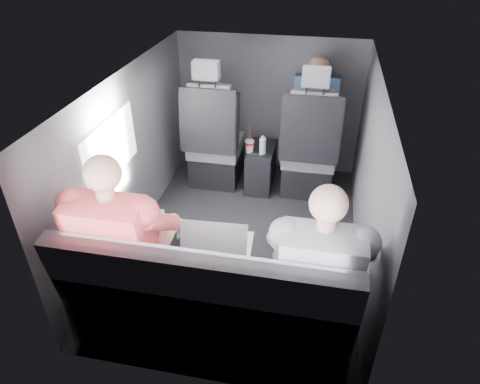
% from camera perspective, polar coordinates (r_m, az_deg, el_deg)
% --- Properties ---
extents(floor, '(2.60, 2.60, 0.00)m').
position_cam_1_polar(floor, '(3.57, 0.52, -6.31)').
color(floor, black).
rests_on(floor, ground).
extents(ceiling, '(2.60, 2.60, 0.00)m').
position_cam_1_polar(ceiling, '(2.91, 0.66, 14.79)').
color(ceiling, '#B2B2AD').
rests_on(ceiling, panel_back).
extents(panel_left, '(0.02, 2.60, 1.35)m').
position_cam_1_polar(panel_left, '(3.45, -14.33, 4.50)').
color(panel_left, '#56565B').
rests_on(panel_left, floor).
extents(panel_right, '(0.02, 2.60, 1.35)m').
position_cam_1_polar(panel_right, '(3.17, 16.79, 1.46)').
color(panel_right, '#56565B').
rests_on(panel_right, floor).
extents(panel_front, '(1.80, 0.02, 1.35)m').
position_cam_1_polar(panel_front, '(4.35, 3.84, 11.47)').
color(panel_front, '#56565B').
rests_on(panel_front, floor).
extents(panel_back, '(1.80, 0.02, 1.35)m').
position_cam_1_polar(panel_back, '(2.18, -5.98, -13.63)').
color(panel_back, '#56565B').
rests_on(panel_back, floor).
extents(side_window, '(0.02, 0.75, 0.42)m').
position_cam_1_polar(side_window, '(3.10, -16.74, 5.52)').
color(side_window, white).
rests_on(side_window, panel_left).
extents(seatbelt, '(0.35, 0.11, 0.59)m').
position_cam_1_polar(seatbelt, '(3.69, 9.55, 9.18)').
color(seatbelt, black).
rests_on(seatbelt, front_seat_right).
extents(front_seat_left, '(0.52, 0.58, 1.26)m').
position_cam_1_polar(front_seat_left, '(4.13, -3.43, 6.09)').
color(front_seat_left, black).
rests_on(front_seat_left, floor).
extents(front_seat_right, '(0.52, 0.58, 1.26)m').
position_cam_1_polar(front_seat_right, '(4.01, 9.17, 4.90)').
color(front_seat_right, black).
rests_on(front_seat_right, floor).
extents(center_console, '(0.24, 0.48, 0.41)m').
position_cam_1_polar(center_console, '(4.17, 2.80, 3.34)').
color(center_console, black).
rests_on(center_console, floor).
extents(rear_bench, '(1.60, 0.57, 0.92)m').
position_cam_1_polar(rear_bench, '(2.60, -3.99, -15.51)').
color(rear_bench, slate).
rests_on(rear_bench, floor).
extents(soda_cup, '(0.09, 0.09, 0.26)m').
position_cam_1_polar(soda_cup, '(3.99, 1.29, 6.17)').
color(soda_cup, white).
rests_on(soda_cup, center_console).
extents(water_bottle, '(0.06, 0.06, 0.18)m').
position_cam_1_polar(water_bottle, '(3.95, 3.03, 6.14)').
color(water_bottle, '#B0DBEF').
rests_on(water_bottle, center_console).
extents(laptop_white, '(0.37, 0.34, 0.27)m').
position_cam_1_polar(laptop_white, '(2.70, -12.78, -4.74)').
color(laptop_white, silver).
rests_on(laptop_white, passenger_rear_left).
extents(laptop_silver, '(0.39, 0.36, 0.27)m').
position_cam_1_polar(laptop_silver, '(2.53, -2.92, -6.88)').
color(laptop_silver, silver).
rests_on(laptop_silver, rear_bench).
extents(laptop_black, '(0.33, 0.32, 0.22)m').
position_cam_1_polar(laptop_black, '(2.50, 11.80, -8.45)').
color(laptop_black, black).
rests_on(laptop_black, passenger_rear_right).
extents(passenger_rear_left, '(0.54, 0.65, 1.28)m').
position_cam_1_polar(passenger_rear_left, '(2.58, -14.89, -6.75)').
color(passenger_rear_left, '#2E2F33').
rests_on(passenger_rear_left, rear_bench).
extents(passenger_rear_right, '(0.51, 0.63, 1.24)m').
position_cam_1_polar(passenger_rear_right, '(2.39, 10.41, -10.46)').
color(passenger_rear_right, navy).
rests_on(passenger_rear_right, rear_bench).
extents(passenger_front_right, '(0.40, 0.40, 0.80)m').
position_cam_1_polar(passenger_front_right, '(4.10, 9.92, 10.86)').
color(passenger_front_right, navy).
rests_on(passenger_front_right, front_seat_right).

